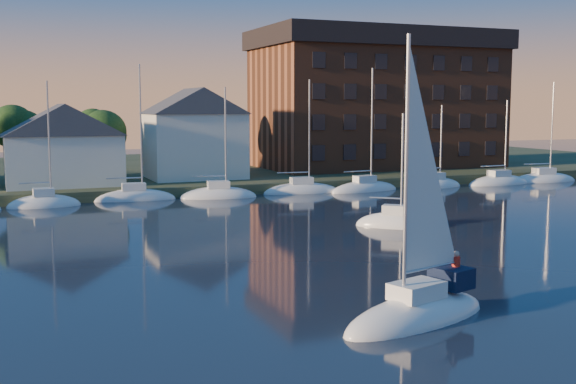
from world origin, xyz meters
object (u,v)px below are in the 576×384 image
condo_block (377,99)px  clubhouse_east (194,132)px  clubhouse_centre (63,144)px  hero_sailboat (419,307)px  drifting_sailboat_right (393,226)px

condo_block → clubhouse_east: bearing=-167.1°
clubhouse_centre → clubhouse_east: size_ratio=1.10×
clubhouse_east → hero_sailboat: bearing=-94.7°
clubhouse_centre → clubhouse_east: clubhouse_east is taller
hero_sailboat → clubhouse_east: bearing=-111.8°
clubhouse_centre → condo_block: 41.05m
condo_block → hero_sailboat: (-30.31, -57.86, -9.24)m
hero_sailboat → drifting_sailboat_right: 23.24m
clubhouse_centre → drifting_sailboat_right: bearing=-55.0°
condo_block → drifting_sailboat_right: (-19.40, -37.35, -9.69)m
clubhouse_east → condo_block: 26.94m
hero_sailboat → drifting_sailboat_right: (10.91, 20.51, -0.45)m
clubhouse_east → condo_block: (26.00, 5.95, 3.79)m
condo_block → drifting_sailboat_right: size_ratio=3.28×
hero_sailboat → condo_block: bearing=-134.7°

